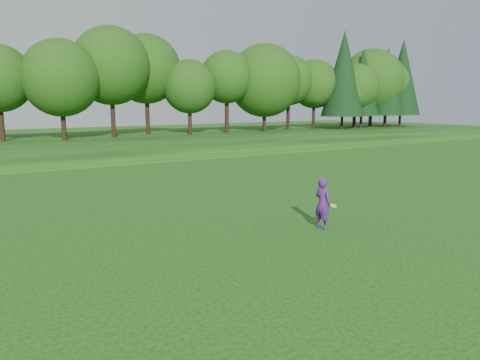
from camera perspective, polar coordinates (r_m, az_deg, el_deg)
ground at (r=15.91m, az=-2.98°, el=-7.09°), size 140.00×140.00×0.00m
berm at (r=48.09m, az=-23.13°, el=3.79°), size 130.00×30.00×0.60m
walking_path at (r=34.44m, az=-19.38°, el=1.51°), size 130.00×1.60×0.04m
treeline at (r=51.98m, az=-24.43°, el=12.71°), size 104.00×7.00×15.00m
woman at (r=17.07m, az=10.03°, el=-2.84°), size 0.56×0.87×1.86m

